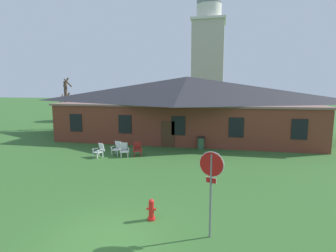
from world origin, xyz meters
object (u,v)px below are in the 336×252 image
object	(u,v)px
lawn_chair_left_end	(124,149)
lawn_chair_middle	(137,149)
lawn_chair_by_porch	(99,150)
stop_sign	(211,177)
fire_hydrant	(151,210)
lawn_chair_near_door	(117,148)
trash_bin	(201,143)

from	to	relation	value
lawn_chair_left_end	lawn_chair_middle	distance (m)	0.93
lawn_chair_by_porch	lawn_chair_left_end	size ratio (longest dim) A/B	1.00
lawn_chair_left_end	lawn_chair_middle	size ratio (longest dim) A/B	1.00
stop_sign	lawn_chair_middle	size ratio (longest dim) A/B	2.95
fire_hydrant	lawn_chair_by_porch	bearing A→B (deg)	126.76
lawn_chair_near_door	fire_hydrant	world-z (taller)	lawn_chair_near_door
lawn_chair_by_porch	lawn_chair_near_door	size ratio (longest dim) A/B	1.00
stop_sign	lawn_chair_by_porch	distance (m)	11.73
stop_sign	lawn_chair_near_door	xyz separation A→B (m)	(-7.03, 9.43, -1.51)
trash_bin	fire_hydrant	bearing A→B (deg)	-94.07
lawn_chair_left_end	fire_hydrant	xyz separation A→B (m)	(4.22, -8.30, -0.12)
stop_sign	lawn_chair_left_end	size ratio (longest dim) A/B	2.95
lawn_chair_by_porch	trash_bin	distance (m)	7.64
lawn_chair_by_porch	lawn_chair_middle	bearing A→B (deg)	20.98
lawn_chair_left_end	trash_bin	bearing A→B (deg)	32.94
stop_sign	lawn_chair_middle	distance (m)	11.03
stop_sign	lawn_chair_left_end	xyz separation A→B (m)	(-6.36, 9.02, -1.51)
lawn_chair_middle	fire_hydrant	distance (m)	9.34
lawn_chair_middle	fire_hydrant	bearing A→B (deg)	-68.79
lawn_chair_by_porch	lawn_chair_middle	world-z (taller)	same
fire_hydrant	trash_bin	world-z (taller)	trash_bin
stop_sign	lawn_chair_left_end	bearing A→B (deg)	125.19
stop_sign	lawn_chair_by_porch	xyz separation A→B (m)	(-7.95, 8.50, -1.51)
lawn_chair_near_door	trash_bin	bearing A→B (deg)	26.54
stop_sign	lawn_chair_near_door	distance (m)	11.86
lawn_chair_near_door	trash_bin	world-z (taller)	trash_bin
lawn_chair_left_end	fire_hydrant	world-z (taller)	lawn_chair_left_end
fire_hydrant	lawn_chair_left_end	bearing A→B (deg)	116.95
lawn_chair_middle	fire_hydrant	world-z (taller)	lawn_chair_middle
fire_hydrant	stop_sign	bearing A→B (deg)	-18.61
lawn_chair_by_porch	lawn_chair_left_end	world-z (taller)	same
lawn_chair_left_end	lawn_chair_near_door	bearing A→B (deg)	148.15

